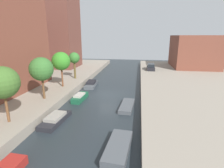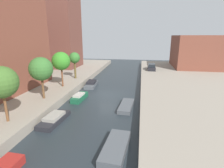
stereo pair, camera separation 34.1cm
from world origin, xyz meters
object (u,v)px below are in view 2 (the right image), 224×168
object	(u,v)px
moored_boat_left_1	(54,119)
street_tree_2	(41,69)
street_tree_3	(61,61)
street_tree_4	(75,58)
moored_boat_right_1	(116,148)
moored_boat_left_3	(91,84)
street_tree_1	(1,82)
parked_car	(151,67)
moored_boat_left_2	(80,97)
low_block_right	(195,52)
moored_boat_right_2	(126,106)
apartment_tower_far	(57,30)

from	to	relation	value
moored_boat_left_1	street_tree_2	bearing A→B (deg)	130.13
street_tree_3	street_tree_4	size ratio (longest dim) A/B	1.11
street_tree_2	moored_boat_right_1	size ratio (longest dim) A/B	1.17
street_tree_4	moored_boat_left_1	world-z (taller)	street_tree_4
street_tree_2	moored_boat_left_3	size ratio (longest dim) A/B	1.14
street_tree_1	parked_car	distance (m)	32.25
moored_boat_left_2	moored_boat_left_3	size ratio (longest dim) A/B	0.80
moored_boat_left_1	moored_boat_left_2	size ratio (longest dim) A/B	1.19
moored_boat_left_1	street_tree_1	bearing A→B (deg)	-144.98
moored_boat_right_1	low_block_right	bearing A→B (deg)	67.57
low_block_right	parked_car	distance (m)	12.54
moored_boat_left_1	low_block_right	bearing A→B (deg)	55.68
parked_car	moored_boat_left_3	distance (m)	16.74
parked_car	moored_boat_right_1	size ratio (longest dim) A/B	0.98
street_tree_2	street_tree_4	bearing A→B (deg)	90.00
street_tree_4	moored_boat_left_2	bearing A→B (deg)	-66.06
low_block_right	street_tree_3	size ratio (longest dim) A/B	2.28
street_tree_2	street_tree_4	xyz separation A→B (m)	(0.00, 11.16, -0.05)
street_tree_1	street_tree_4	distance (m)	17.51
moored_boat_left_3	moored_boat_right_1	size ratio (longest dim) A/B	1.03
moored_boat_left_1	moored_boat_right_2	world-z (taller)	moored_boat_left_1
low_block_right	street_tree_3	world-z (taller)	low_block_right
moored_boat_left_2	moored_boat_left_3	xyz separation A→B (m)	(-0.32, 7.05, -0.02)
moored_boat_left_2	apartment_tower_far	bearing A→B (deg)	121.83
street_tree_3	street_tree_4	world-z (taller)	street_tree_3
street_tree_1	street_tree_2	xyz separation A→B (m)	(0.00, 6.35, 0.04)
low_block_right	street_tree_1	bearing A→B (deg)	-126.27
moored_boat_right_1	moored_boat_right_2	distance (m)	8.86
street_tree_1	moored_boat_left_3	distance (m)	17.06
street_tree_2	apartment_tower_far	bearing A→B (deg)	111.02
street_tree_2	street_tree_1	bearing A→B (deg)	-90.00
street_tree_1	street_tree_4	xyz separation A→B (m)	(0.00, 17.51, -0.01)
apartment_tower_far	street_tree_2	bearing A→B (deg)	-68.98
moored_boat_right_1	apartment_tower_far	bearing A→B (deg)	121.96
street_tree_1	moored_boat_left_2	bearing A→B (deg)	67.66
moored_boat_left_1	moored_boat_right_1	world-z (taller)	moored_boat_left_1
low_block_right	street_tree_1	world-z (taller)	low_block_right
moored_boat_left_3	street_tree_1	bearing A→B (deg)	-101.95
apartment_tower_far	moored_boat_left_2	xyz separation A→B (m)	(12.57, -20.25, -9.65)
moored_boat_right_1	parked_car	bearing A→B (deg)	82.30
street_tree_3	parked_car	bearing A→B (deg)	49.08
moored_boat_left_1	moored_boat_left_3	bearing A→B (deg)	89.78
apartment_tower_far	low_block_right	bearing A→B (deg)	8.28
street_tree_4	moored_boat_left_3	distance (m)	5.69
apartment_tower_far	street_tree_4	distance (m)	15.70
apartment_tower_far	street_tree_3	size ratio (longest dim) A/B	3.36
low_block_right	moored_boat_left_2	world-z (taller)	low_block_right
street_tree_2	moored_boat_right_1	distance (m)	13.76
apartment_tower_far	moored_boat_left_2	world-z (taller)	apartment_tower_far
parked_car	street_tree_4	bearing A→B (deg)	-142.41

